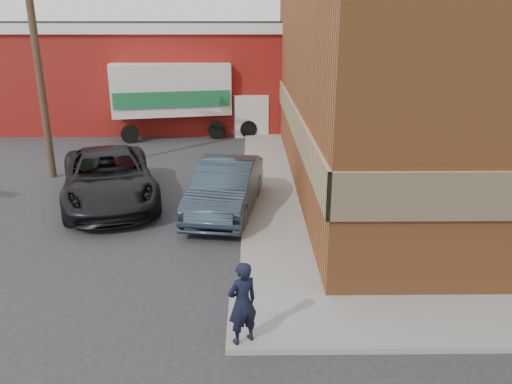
% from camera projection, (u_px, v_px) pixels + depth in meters
% --- Properties ---
extents(ground, '(90.00, 90.00, 0.00)m').
position_uv_depth(ground, '(253.00, 301.00, 10.37)').
color(ground, '#28282B').
rests_on(ground, ground).
extents(brick_building, '(14.25, 18.25, 9.36)m').
position_uv_depth(brick_building, '(493.00, 48.00, 17.49)').
color(brick_building, '#975227').
rests_on(brick_building, ground).
extents(sidewalk_west, '(1.80, 18.00, 0.12)m').
position_uv_depth(sidewalk_west, '(268.00, 174.00, 18.88)').
color(sidewalk_west, gray).
rests_on(sidewalk_west, ground).
extents(warehouse, '(16.30, 8.30, 5.60)m').
position_uv_depth(warehouse, '(146.00, 73.00, 28.35)').
color(warehouse, maroon).
rests_on(warehouse, ground).
extents(utility_pole, '(2.00, 0.26, 9.00)m').
position_uv_depth(utility_pole, '(36.00, 46.00, 17.29)').
color(utility_pole, brown).
rests_on(utility_pole, ground).
extents(man, '(0.67, 0.60, 1.54)m').
position_uv_depth(man, '(242.00, 303.00, 8.61)').
color(man, black).
rests_on(man, sidewalk_south).
extents(sedan, '(2.37, 5.01, 1.59)m').
position_uv_depth(sedan, '(226.00, 187.00, 15.04)').
color(sedan, '#2B3A49').
rests_on(sedan, ground).
extents(suv_a, '(4.41, 6.52, 1.66)m').
position_uv_depth(suv_a, '(108.00, 177.00, 15.88)').
color(suv_a, black).
rests_on(suv_a, ground).
extents(box_truck, '(7.74, 3.68, 3.67)m').
position_uv_depth(box_truck, '(185.00, 95.00, 24.95)').
color(box_truck, white).
rests_on(box_truck, ground).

